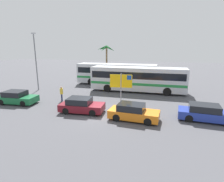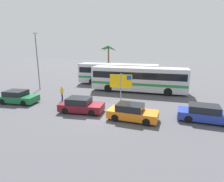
% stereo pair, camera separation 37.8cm
% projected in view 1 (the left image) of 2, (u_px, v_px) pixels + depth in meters
% --- Properties ---
extents(ground, '(120.00, 120.00, 0.00)m').
position_uv_depth(ground, '(98.00, 113.00, 16.64)').
color(ground, '#4C4C51').
extents(bus_front_coach, '(12.04, 2.73, 3.17)m').
position_uv_depth(bus_front_coach, '(138.00, 78.00, 24.20)').
color(bus_front_coach, silver).
rests_on(bus_front_coach, ground).
extents(bus_rear_coach, '(12.04, 2.73, 3.17)m').
position_uv_depth(bus_rear_coach, '(116.00, 73.00, 28.63)').
color(bus_rear_coach, silver).
rests_on(bus_rear_coach, ground).
extents(ferry_sign, '(2.19, 0.33, 3.20)m').
position_uv_depth(ferry_sign, '(121.00, 82.00, 18.49)').
color(ferry_sign, gray).
rests_on(ferry_sign, ground).
extents(car_maroon, '(4.02, 2.06, 1.32)m').
position_uv_depth(car_maroon, '(81.00, 105.00, 16.76)').
color(car_maroon, maroon).
rests_on(car_maroon, ground).
extents(car_blue, '(4.47, 2.02, 1.32)m').
position_uv_depth(car_blue, '(206.00, 113.00, 14.83)').
color(car_blue, '#23389E').
rests_on(car_blue, ground).
extents(car_green, '(4.05, 2.11, 1.32)m').
position_uv_depth(car_green, '(17.00, 98.00, 19.32)').
color(car_green, '#196638').
rests_on(car_green, ground).
extents(car_orange, '(4.08, 1.96, 1.32)m').
position_uv_depth(car_orange, '(133.00, 112.00, 15.02)').
color(car_orange, orange).
rests_on(car_orange, ground).
extents(pedestrian_near_sign, '(0.32, 0.32, 1.62)m').
position_uv_depth(pedestrian_near_sign, '(62.00, 93.00, 20.10)').
color(pedestrian_near_sign, '#1E2347').
rests_on(pedestrian_near_sign, ground).
extents(lamp_post_left_side, '(0.56, 0.20, 7.49)m').
position_uv_depth(lamp_post_left_side, '(36.00, 60.00, 24.55)').
color(lamp_post_left_side, slate).
rests_on(lamp_post_left_side, ground).
extents(palm_tree_seaside, '(3.46, 3.45, 5.96)m').
position_uv_depth(palm_tree_seaside, '(106.00, 51.00, 36.04)').
color(palm_tree_seaside, brown).
rests_on(palm_tree_seaside, ground).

